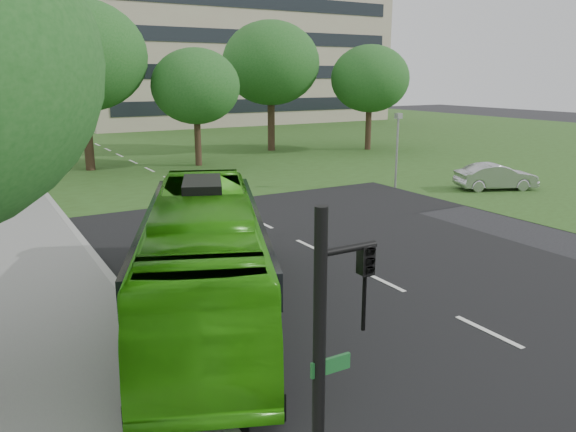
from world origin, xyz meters
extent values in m
plane|color=black|center=(0.00, 0.00, 0.00)|extent=(160.00, 160.00, 0.00)
cube|color=black|center=(0.00, 20.00, 0.01)|extent=(14.00, 120.00, 0.01)
cube|color=black|center=(0.00, 14.00, 0.01)|extent=(80.00, 12.00, 0.01)
cube|color=silver|center=(0.00, 15.00, 0.02)|extent=(0.15, 90.00, 0.01)
cube|color=#2B4B19|center=(0.00, 45.00, 0.01)|extent=(120.00, 60.00, 0.01)
cube|color=tan|center=(22.00, 62.00, 12.50)|extent=(40.00, 20.00, 25.00)
cube|color=black|center=(22.00, 51.95, 12.50)|extent=(36.80, 0.10, 23.00)
cube|color=black|center=(1.95, 62.00, 12.50)|extent=(0.10, 18.40, 23.00)
cylinder|color=black|center=(-3.40, 27.79, 1.99)|extent=(0.60, 0.60, 3.99)
ellipsoid|color=#1D521B|center=(-3.40, 27.79, 7.27)|extent=(8.21, 8.21, 6.98)
cylinder|color=black|center=(3.50, 26.09, 1.49)|extent=(0.45, 0.45, 2.99)
ellipsoid|color=#1D521B|center=(3.50, 26.09, 5.37)|extent=(5.94, 5.94, 5.05)
cylinder|color=black|center=(11.71, 30.67, 1.95)|extent=(0.59, 0.59, 3.90)
ellipsoid|color=#1D521B|center=(11.71, 30.67, 7.04)|extent=(7.84, 7.84, 6.66)
cylinder|color=black|center=(19.01, 27.10, 1.63)|extent=(0.49, 0.49, 3.25)
ellipsoid|color=#1D521B|center=(19.01, 27.10, 5.81)|extent=(6.40, 6.40, 5.44)
imported|color=#2E940E|center=(-5.50, 2.50, 1.56)|extent=(6.65, 11.39, 3.13)
imported|color=#A0A0A4|center=(14.44, 10.00, 0.71)|extent=(4.55, 3.05, 1.42)
cylinder|color=black|center=(-7.57, -6.00, 2.42)|extent=(0.14, 0.14, 4.83)
cylinder|color=black|center=(-7.23, -6.00, 4.35)|extent=(0.68, 0.08, 0.08)
imported|color=black|center=(-6.99, -6.00, 3.87)|extent=(0.16, 0.19, 0.97)
cube|color=#195926|center=(-7.43, -6.00, 3.09)|extent=(0.48, 0.04, 0.17)
cylinder|color=gray|center=(10.00, 13.08, 1.93)|extent=(0.12, 0.12, 3.85)
cube|color=gray|center=(10.00, 13.08, 3.95)|extent=(0.39, 0.35, 0.29)
camera|label=1|loc=(-10.50, -10.40, 6.06)|focal=35.00mm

